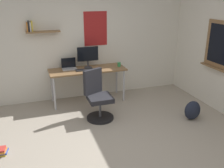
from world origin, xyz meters
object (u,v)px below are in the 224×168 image
object	(u,v)px
office_chair	(98,98)
computer_mouse	(97,68)
monitor_primary	(88,56)
backpack	(192,110)
coffee_mug	(119,64)
laptop	(69,66)
keyboard	(84,70)
desk	(88,72)

from	to	relation	value
office_chair	computer_mouse	size ratio (longest dim) A/B	9.13
monitor_primary	backpack	bearing A→B (deg)	-44.62
coffee_mug	office_chair	bearing A→B (deg)	-131.60
monitor_primary	backpack	world-z (taller)	monitor_primary
laptop	computer_mouse	distance (m)	0.61
laptop	keyboard	distance (m)	0.36
office_chair	monitor_primary	distance (m)	1.13
laptop	monitor_primary	bearing A→B (deg)	-6.71
desk	office_chair	bearing A→B (deg)	-91.20
keyboard	desk	bearing A→B (deg)	42.17
monitor_primary	keyboard	bearing A→B (deg)	-125.95
desk	office_chair	distance (m)	0.89
laptop	coffee_mug	world-z (taller)	laptop
coffee_mug	backpack	world-z (taller)	coffee_mug
desk	keyboard	distance (m)	0.14
desk	coffee_mug	world-z (taller)	coffee_mug
office_chair	monitor_primary	world-z (taller)	monitor_primary
office_chair	coffee_mug	xyz separation A→B (m)	(0.74, 0.83, 0.38)
keyboard	coffee_mug	bearing A→B (deg)	3.57
office_chair	computer_mouse	distance (m)	0.88
desk	monitor_primary	xyz separation A→B (m)	(0.04, 0.10, 0.34)
monitor_primary	computer_mouse	xyz separation A→B (m)	(0.16, -0.17, -0.25)
laptop	monitor_primary	world-z (taller)	monitor_primary
laptop	computer_mouse	bearing A→B (deg)	-21.01
desk	monitor_primary	distance (m)	0.36
office_chair	computer_mouse	xyz separation A→B (m)	(0.22, 0.78, 0.35)
desk	computer_mouse	xyz separation A→B (m)	(0.20, -0.07, 0.09)
coffee_mug	backpack	size ratio (longest dim) A/B	0.25
office_chair	backpack	world-z (taller)	office_chair
desk	computer_mouse	size ratio (longest dim) A/B	15.76
monitor_primary	coffee_mug	distance (m)	0.72
monitor_primary	backpack	xyz separation A→B (m)	(1.62, -1.60, -0.83)
desk	laptop	world-z (taller)	laptop
monitor_primary	keyboard	size ratio (longest dim) A/B	1.25
desk	keyboard	xyz separation A→B (m)	(-0.08, -0.07, 0.08)
office_chair	laptop	size ratio (longest dim) A/B	3.06
office_chair	computer_mouse	bearing A→B (deg)	74.53
desk	coffee_mug	bearing A→B (deg)	-1.93
laptop	backpack	world-z (taller)	laptop
laptop	monitor_primary	distance (m)	0.47
backpack	coffee_mug	bearing A→B (deg)	122.52
keyboard	coffee_mug	world-z (taller)	coffee_mug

